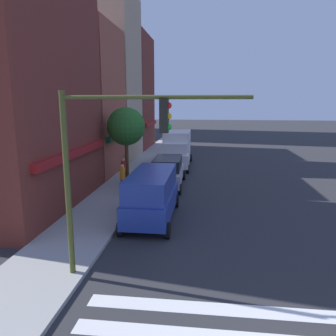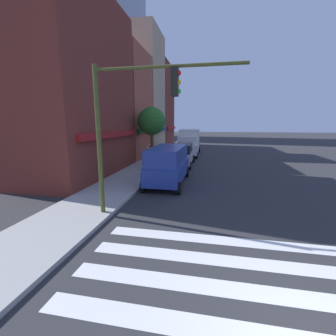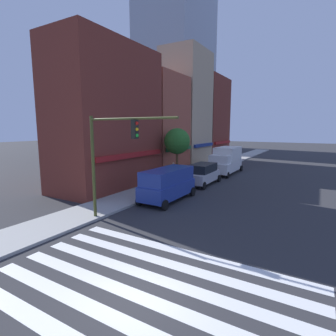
# 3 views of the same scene
# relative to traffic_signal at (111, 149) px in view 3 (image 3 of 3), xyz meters

# --- Properties ---
(ground_plane) EXTENTS (200.00, 200.00, 0.00)m
(ground_plane) POSITION_rel_traffic_signal_xyz_m (-4.54, -5.05, -4.10)
(ground_plane) COLOR #2D2D30
(sidewalk_left) EXTENTS (120.00, 3.00, 0.15)m
(sidewalk_left) POSITION_rel_traffic_signal_xyz_m (-4.54, 2.45, -4.03)
(sidewalk_left) COLOR #9E9E99
(sidewalk_left) RESTS_ON ground_plane
(crosswalk_stripes) EXTENTS (7.25, 10.80, 0.01)m
(crosswalk_stripes) POSITION_rel_traffic_signal_xyz_m (-4.54, -5.05, -4.10)
(crosswalk_stripes) COLOR silver
(crosswalk_stripes) RESTS_ON ground_plane
(storefront_row) EXTENTS (32.07, 5.30, 15.43)m
(storefront_row) POSITION_rel_traffic_signal_xyz_m (18.24, 6.45, 2.44)
(storefront_row) COLOR maroon
(storefront_row) RESTS_ON ground_plane
(tower_distant) EXTENTS (19.46, 14.45, 59.47)m
(tower_distant) POSITION_rel_traffic_signal_xyz_m (51.59, 24.18, 25.63)
(tower_distant) COLOR #939EAD
(tower_distant) RESTS_ON ground_plane
(traffic_signal) EXTENTS (0.32, 5.53, 5.89)m
(traffic_signal) POSITION_rel_traffic_signal_xyz_m (0.00, 0.00, 0.00)
(traffic_signal) COLOR #474C1E
(traffic_signal) RESTS_ON ground_plane
(van_blue) EXTENTS (5.02, 2.22, 2.34)m
(van_blue) POSITION_rel_traffic_signal_xyz_m (5.45, -0.35, -2.82)
(van_blue) COLOR navy
(van_blue) RESTS_ON ground_plane
(suv_silver) EXTENTS (4.74, 2.12, 1.94)m
(suv_silver) POSITION_rel_traffic_signal_xyz_m (11.88, -0.35, -3.07)
(suv_silver) COLOR #B7B7BC
(suv_silver) RESTS_ON ground_plane
(box_truck_white) EXTENTS (6.25, 2.42, 3.04)m
(box_truck_white) POSITION_rel_traffic_signal_xyz_m (18.82, -0.35, -2.52)
(box_truck_white) COLOR white
(box_truck_white) RESTS_ON ground_plane
(pedestrian_orange_vest) EXTENTS (0.32, 0.32, 1.77)m
(pedestrian_orange_vest) POSITION_rel_traffic_signal_xyz_m (9.32, 2.06, -3.03)
(pedestrian_orange_vest) COLOR #23232D
(pedestrian_orange_vest) RESTS_ON sidewalk_left
(pedestrian_red_jacket) EXTENTS (0.32, 0.32, 1.77)m
(pedestrian_red_jacket) POSITION_rel_traffic_signal_xyz_m (11.53, 2.57, -3.03)
(pedestrian_red_jacket) COLOR #23232D
(pedestrian_red_jacket) RESTS_ON sidewalk_left
(street_tree) EXTENTS (2.53, 2.53, 5.08)m
(street_tree) POSITION_rel_traffic_signal_xyz_m (12.04, 2.45, -0.16)
(street_tree) COLOR brown
(street_tree) RESTS_ON sidewalk_left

